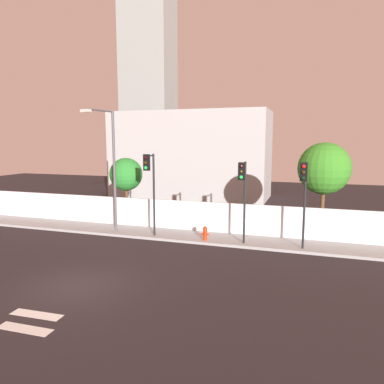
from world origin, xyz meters
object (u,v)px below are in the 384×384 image
fire_hydrant (205,233)px  traffic_light_right (304,187)px  roadside_tree_midleft (324,169)px  traffic_light_center (243,185)px  traffic_light_left (150,177)px  roadside_tree_leftmost (126,175)px  street_lamp_curbside (110,161)px

fire_hydrant → traffic_light_right: bearing=-4.3°
roadside_tree_midleft → traffic_light_center: bearing=-138.7°
traffic_light_left → roadside_tree_leftmost: size_ratio=1.06×
traffic_light_center → traffic_light_right: bearing=0.2°
street_lamp_curbside → roadside_tree_leftmost: size_ratio=1.61×
traffic_light_center → roadside_tree_midleft: 5.41m
fire_hydrant → roadside_tree_leftmost: roadside_tree_leftmost is taller
traffic_light_center → roadside_tree_leftmost: (-8.71, 3.54, -0.01)m
traffic_light_right → street_lamp_curbside: street_lamp_curbside is taller
fire_hydrant → traffic_light_left: bearing=-173.4°
roadside_tree_leftmost → traffic_light_right: bearing=-16.7°
traffic_light_center → street_lamp_curbside: size_ratio=0.61×
traffic_light_center → fire_hydrant: (-2.14, 0.40, -2.80)m
traffic_light_left → street_lamp_curbside: bearing=172.7°
roadside_tree_leftmost → traffic_light_center: bearing=-22.1°
roadside_tree_leftmost → traffic_light_left: bearing=-45.6°
traffic_light_right → street_lamp_curbside: 11.07m
traffic_light_left → fire_hydrant: bearing=6.6°
traffic_light_left → roadside_tree_leftmost: traffic_light_left is taller
roadside_tree_leftmost → roadside_tree_midleft: size_ratio=0.81×
traffic_light_center → roadside_tree_midleft: roadside_tree_midleft is taller
traffic_light_center → roadside_tree_leftmost: bearing=157.9°
traffic_light_left → traffic_light_center: 5.29m
fire_hydrant → traffic_light_center: bearing=-10.5°
traffic_light_right → traffic_light_left: bearing=179.9°
fire_hydrant → street_lamp_curbside: bearing=-179.8°
traffic_light_left → roadside_tree_leftmost: (-3.43, 3.51, -0.25)m
traffic_light_center → traffic_light_right: (3.02, 0.01, 0.03)m
traffic_light_left → fire_hydrant: traffic_light_left is taller
traffic_light_left → traffic_light_right: bearing=-0.1°
street_lamp_curbside → roadside_tree_midleft: street_lamp_curbside is taller
roadside_tree_midleft → roadside_tree_leftmost: bearing=180.0°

